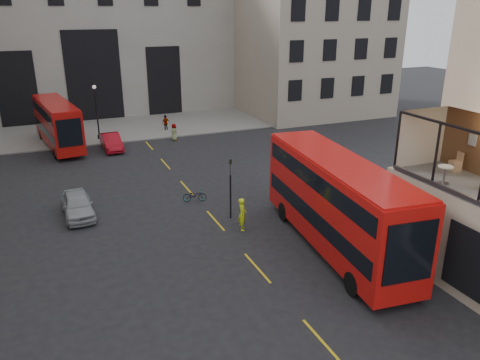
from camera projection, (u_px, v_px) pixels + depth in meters
name	position (u px, v px, depth m)	size (l,w,h in m)	color
ground	(366.00, 330.00, 18.69)	(140.00, 140.00, 0.00)	black
gateway	(85.00, 33.00, 55.10)	(35.00, 10.60, 18.00)	#9E9B93
building_right	(304.00, 24.00, 57.01)	(16.60, 18.60, 20.00)	gray
pavement_far	(95.00, 130.00, 49.30)	(40.00, 12.00, 0.12)	slate
traffic_light_near	(230.00, 181.00, 27.86)	(0.16, 0.20, 3.80)	black
street_lamp_b	(97.00, 116.00, 45.04)	(0.36, 0.36, 5.33)	black
bus_near	(337.00, 200.00, 24.25)	(4.14, 12.55, 4.92)	#BB0F0D
bus_far	(57.00, 122.00, 42.73)	(3.80, 10.78, 4.21)	#A20E0B
car_a	(78.00, 205.00, 28.74)	(1.74, 4.33, 1.48)	#9A9DA1
car_b	(111.00, 142.00, 42.43)	(1.53, 4.39, 1.45)	#A20A16
bicycle	(195.00, 195.00, 31.09)	(0.54, 1.55, 0.81)	gray
cyclist	(242.00, 214.00, 26.87)	(0.71, 0.47, 1.95)	#DDFC1A
pedestrian_b	(80.00, 131.00, 45.21)	(1.20, 0.69, 1.86)	gray
pedestrian_c	(166.00, 123.00, 48.96)	(0.98, 0.41, 1.68)	gray
pedestrian_d	(174.00, 132.00, 45.44)	(0.80, 0.52, 1.64)	gray
cafe_table_far	(445.00, 172.00, 21.04)	(0.67, 0.67, 0.83)	white
cafe_chair_d	(455.00, 165.00, 22.82)	(0.55, 0.55, 0.94)	tan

